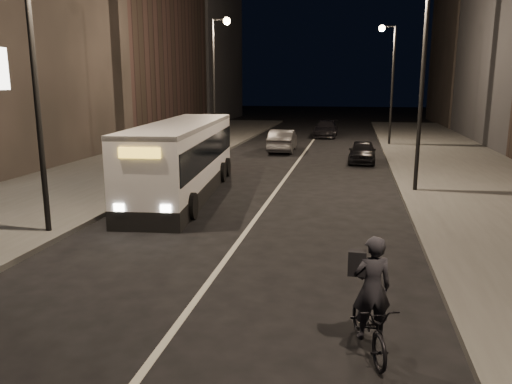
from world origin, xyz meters
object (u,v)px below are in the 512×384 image
at_px(car_far, 326,129).
at_px(streetlight_right_mid, 417,57).
at_px(streetlight_left_far, 217,67).
at_px(cyclist_on_bicycle, 370,314).
at_px(streetlight_left_near, 41,46).
at_px(city_bus, 183,156).
at_px(car_mid, 283,141).
at_px(streetlight_right_far, 389,69).
at_px(car_near, 362,152).

bearing_deg(car_far, streetlight_right_mid, -77.09).
relative_size(streetlight_left_far, cyclist_on_bicycle, 3.93).
distance_m(streetlight_left_far, car_far, 13.74).
distance_m(streetlight_left_near, city_bus, 7.43).
xyz_separation_m(streetlight_left_near, city_bus, (1.78, 6.13, -3.79)).
bearing_deg(car_mid, city_bus, 79.16).
xyz_separation_m(streetlight_right_mid, city_bus, (-8.89, -1.87, -3.79)).
relative_size(streetlight_left_near, city_bus, 0.75).
bearing_deg(streetlight_right_far, car_far, 130.21).
height_order(streetlight_right_mid, streetlight_left_near, same).
bearing_deg(cyclist_on_bicycle, car_near, 74.15).
relative_size(streetlight_left_near, car_mid, 1.84).
relative_size(streetlight_left_far, car_near, 2.23).
bearing_deg(streetlight_right_far, car_mid, -147.01).
xyz_separation_m(city_bus, car_far, (4.36, 23.23, -0.90)).
xyz_separation_m(city_bus, cyclist_on_bicycle, (6.99, -11.02, -0.88)).
relative_size(streetlight_left_near, cyclist_on_bicycle, 3.93).
height_order(streetlight_left_near, car_far, streetlight_left_near).
height_order(streetlight_right_far, city_bus, streetlight_right_far).
relative_size(car_mid, car_far, 0.95).
height_order(streetlight_left_far, car_mid, streetlight_left_far).
bearing_deg(streetlight_right_far, streetlight_left_near, -113.96).
height_order(streetlight_right_mid, car_mid, streetlight_right_mid).
relative_size(city_bus, car_mid, 2.46).
bearing_deg(car_far, car_mid, -102.03).
bearing_deg(city_bus, car_far, 73.52).
bearing_deg(car_mid, streetlight_right_far, -148.96).
distance_m(streetlight_right_far, cyclist_on_bicycle, 29.32).
xyz_separation_m(streetlight_left_near, car_near, (8.93, 15.90, -4.74)).
distance_m(streetlight_right_mid, streetlight_left_near, 13.33).
bearing_deg(car_mid, car_near, 141.83).
relative_size(streetlight_left_near, car_near, 2.23).
distance_m(streetlight_right_far, streetlight_left_near, 26.26).
bearing_deg(streetlight_right_far, city_bus, -116.45).
height_order(city_bus, car_near, city_bus).
bearing_deg(streetlight_right_mid, car_far, 101.98).
relative_size(streetlight_right_mid, city_bus, 0.75).
relative_size(cyclist_on_bicycle, car_near, 0.57).
bearing_deg(city_bus, car_near, 47.91).
bearing_deg(streetlight_left_near, city_bus, 73.85).
distance_m(streetlight_right_far, car_near, 9.54).
height_order(streetlight_left_far, city_bus, streetlight_left_far).
bearing_deg(streetlight_left_far, car_far, 61.64).
distance_m(streetlight_left_near, cyclist_on_bicycle, 11.07).
distance_m(streetlight_left_near, car_near, 18.84).
bearing_deg(streetlight_right_mid, car_mid, 120.31).
bearing_deg(city_bus, streetlight_right_mid, 5.99).
xyz_separation_m(city_bus, car_mid, (2.11, 13.47, -0.84)).
bearing_deg(streetlight_right_mid, city_bus, -168.15).
bearing_deg(streetlight_left_far, car_near, -13.23).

